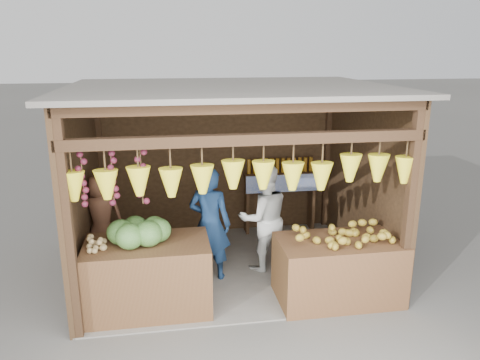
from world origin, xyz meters
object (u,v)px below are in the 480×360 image
object	(u,v)px
counter_left	(148,277)
counter_right	(338,270)
vendor_seated	(101,215)
woman_standing	(264,218)
man_standing	(210,224)

from	to	relation	value
counter_left	counter_right	xyz separation A→B (m)	(2.39, -0.12, -0.04)
counter_left	vendor_seated	world-z (taller)	vendor_seated
woman_standing	vendor_seated	bearing A→B (deg)	-11.25
woman_standing	vendor_seated	world-z (taller)	woman_standing
counter_right	vendor_seated	world-z (taller)	vendor_seated
counter_right	woman_standing	bearing A→B (deg)	127.02
counter_left	woman_standing	xyz separation A→B (m)	(1.63, 0.89, 0.34)
counter_right	man_standing	size ratio (longest dim) A/B	0.96
counter_left	counter_right	size ratio (longest dim) A/B	0.96
counter_left	woman_standing	size ratio (longest dim) A/B	0.95
counter_right	vendor_seated	xyz separation A→B (m)	(-3.04, 1.17, 0.50)
counter_left	counter_right	distance (m)	2.39
woman_standing	counter_right	bearing A→B (deg)	119.95
man_standing	woman_standing	size ratio (longest dim) A/B	1.03
man_standing	woman_standing	xyz separation A→B (m)	(0.80, 0.16, -0.02)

